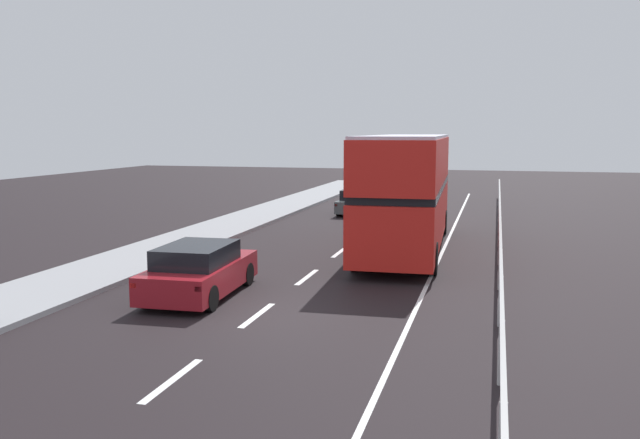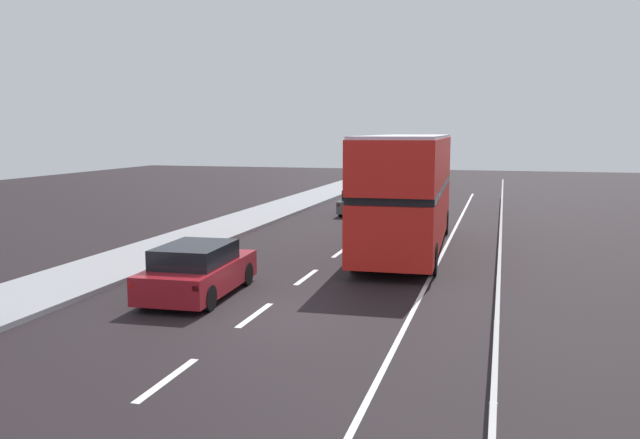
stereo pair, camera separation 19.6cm
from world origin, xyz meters
TOP-DOWN VIEW (x-y plane):
  - ground_plane at (0.00, 0.00)m, footprint 74.59×120.00m
  - near_sidewalk_kerb at (-6.24, 0.00)m, footprint 2.95×80.00m
  - lane_paint_markings at (2.11, 8.65)m, footprint 3.69×46.00m
  - bridge_side_railing at (5.51, 9.00)m, footprint 0.10×42.00m
  - double_decker_bus_red at (2.23, 9.17)m, footprint 3.00×11.25m
  - hatchback_car_near at (-2.10, 1.02)m, footprint 2.03×4.24m
  - sedan_car_ahead at (-1.59, 19.22)m, footprint 1.82×4.22m

SIDE VIEW (x-z plane):
  - ground_plane at x=0.00m, z-range -0.10..0.00m
  - lane_paint_markings at x=2.11m, z-range 0.00..0.01m
  - near_sidewalk_kerb at x=-6.24m, z-range 0.00..0.14m
  - sedan_car_ahead at x=-1.59m, z-range -0.02..1.28m
  - hatchback_car_near at x=-2.10m, z-range -0.02..1.37m
  - bridge_side_railing at x=5.51m, z-range 0.36..1.54m
  - double_decker_bus_red at x=2.23m, z-range 0.15..4.31m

